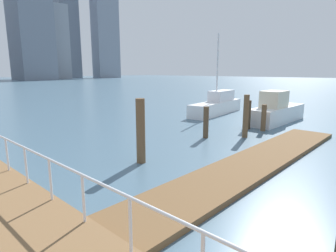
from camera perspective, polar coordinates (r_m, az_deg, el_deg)
ground_plane at (r=17.96m, az=-26.85°, el=-1.41°), size 300.00×300.00×0.00m
floating_dock at (r=11.20m, az=16.98°, el=-7.29°), size 14.43×2.00×0.18m
boardwalk_railing at (r=8.14m, az=-25.24°, el=-6.47°), size 0.06×29.09×1.08m
dock_piling_0 at (r=17.56m, az=18.91°, el=1.57°), size 0.29×0.29×1.58m
dock_piling_2 at (r=10.82m, az=-5.59°, el=-1.05°), size 0.35×0.35×2.52m
dock_piling_3 at (r=15.49m, az=15.56°, el=1.91°), size 0.29×0.29×2.31m
dock_piling_4 at (r=17.91m, az=15.97°, el=2.23°), size 0.34×0.34×1.77m
dock_piling_5 at (r=15.02m, az=7.73°, el=0.73°), size 0.29×0.29×1.68m
moored_boat_0 at (r=23.73m, az=10.01°, el=4.26°), size 7.13×2.32×6.45m
moored_boat_4 at (r=20.79m, az=21.21°, el=2.79°), size 6.03×1.68×2.22m
skyline_tower_5 at (r=130.82m, az=-22.95°, el=15.40°), size 12.60×11.76×29.98m
skyline_tower_6 at (r=148.42m, az=-20.27°, el=22.01°), size 9.72×9.59×65.91m
skyline_tower_7 at (r=146.83m, az=-12.84°, el=22.63°), size 12.46×6.32×66.45m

